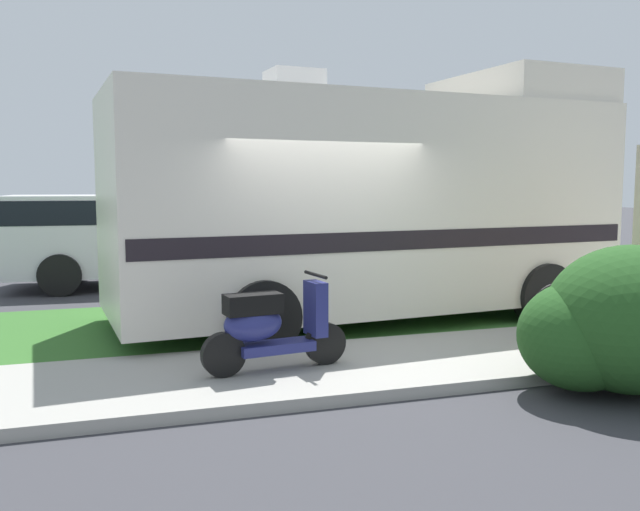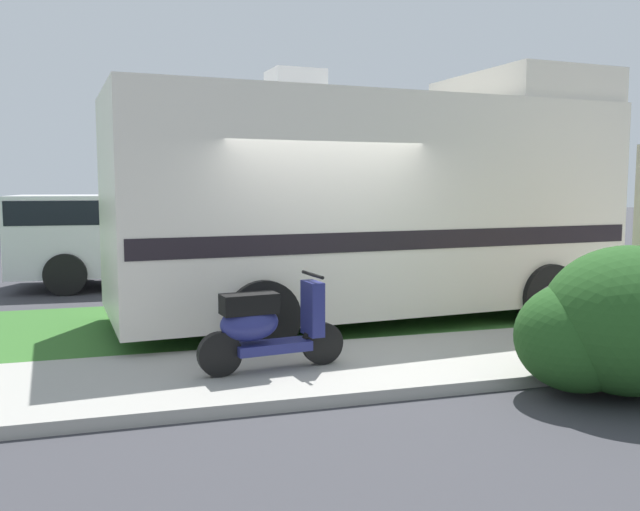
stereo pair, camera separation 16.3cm
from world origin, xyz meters
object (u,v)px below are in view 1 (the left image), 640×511
(bicycle, at_px, (588,307))
(pickup_truck_near, at_px, (124,238))
(scooter, at_px, (270,326))
(bottle_green, at_px, (618,326))
(motorhome_rv, at_px, (371,202))

(bicycle, xyz_separation_m, pickup_truck_near, (-5.20, 6.97, 0.44))
(scooter, xyz_separation_m, bottle_green, (4.53, 0.26, -0.35))
(scooter, height_order, pickup_truck_near, pickup_truck_near)
(bicycle, height_order, pickup_truck_near, pickup_truck_near)
(motorhome_rv, relative_size, bicycle, 4.13)
(scooter, distance_m, bottle_green, 4.55)
(pickup_truck_near, bearing_deg, bicycle, -53.29)
(scooter, bearing_deg, bicycle, 2.43)
(pickup_truck_near, bearing_deg, bottle_green, -50.15)
(scooter, bearing_deg, pickup_truck_near, 99.65)
(scooter, height_order, bottle_green, scooter)
(motorhome_rv, bearing_deg, bicycle, -50.85)
(pickup_truck_near, distance_m, bottle_green, 8.99)
(motorhome_rv, xyz_separation_m, bottle_green, (2.44, -2.23, -1.51))
(motorhome_rv, height_order, scooter, motorhome_rv)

